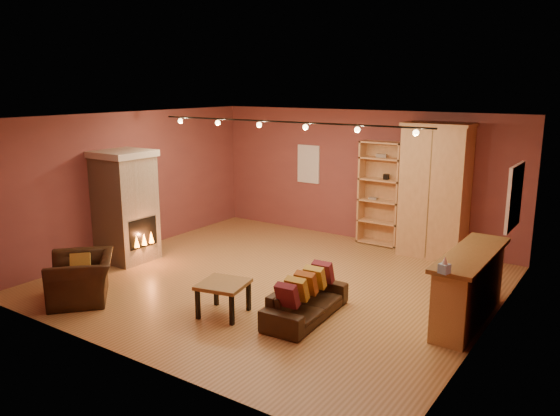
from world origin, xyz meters
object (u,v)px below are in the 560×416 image
Objects in this scene: loveseat at (306,295)px; armchair at (81,271)px; armoire at (435,191)px; coffee_table at (223,287)px; bar_counter at (469,286)px; fireplace at (126,206)px; bookcase at (381,192)px.

armchair is (-3.27, -1.40, 0.14)m from loveseat.
coffee_table is at bearing -109.36° from armoire.
bar_counter is (1.46, -2.69, -0.79)m from armoire.
bookcase is at bearing 46.16° from fireplace.
armoire is 1.59× the size of loveseat.
armoire is at bearing 96.18° from armchair.
armoire is 4.84m from coffee_table.
bookcase reaches higher than fireplace.
fireplace reaches higher than armchair.
loveseat is (-1.98, -1.21, -0.18)m from bar_counter.
armoire is 2.04× the size of armchair.
bar_counter is 1.67× the size of armchair.
bar_counter reaches higher than loveseat.
bookcase reaches higher than bar_counter.
bookcase is 4.77m from coffee_table.
fireplace is 0.99× the size of bar_counter.
coffee_table is (-0.38, -4.71, -0.68)m from bookcase.
bookcase is at bearing 5.83° from loveseat.
armchair is (-2.59, -5.51, -0.63)m from bookcase.
coffee_table is at bearing 115.94° from loveseat.
bookcase is at bearing 132.39° from bar_counter.
bookcase is 1.32× the size of loveseat.
bookcase is at bearing 169.69° from armoire.
bar_counter is (6.24, 0.83, -0.54)m from fireplace.
loveseat is at bearing 29.44° from coffee_table.
coffee_table is (-1.58, -4.49, -0.89)m from armoire.
fireplace is 4.34m from loveseat.
fireplace is 1.65× the size of armchair.
bookcase is 1.70× the size of armchair.
armoire reaches higher than fireplace.
loveseat is at bearing -97.65° from armoire.
bar_counter reaches higher than armchair.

